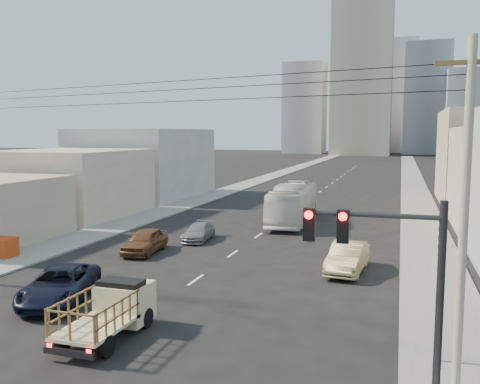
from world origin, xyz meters
The scene contains 22 objects.
ground centered at (0.00, 0.00, 0.00)m, with size 420.00×420.00×0.00m, color black.
sidewalk_left centered at (-11.75, 70.00, 0.06)m, with size 3.50×180.00×0.12m, color slate.
sidewalk_right centered at (11.75, 70.00, 0.06)m, with size 3.50×180.00×0.12m, color slate.
lane_dashes centered at (0.00, 53.00, 0.01)m, with size 0.15×104.00×0.01m.
flatbed_pickup centered at (-0.21, 0.28, 1.09)m, with size 1.95×4.41×1.90m.
navy_pickup centered at (-4.50, 3.07, 0.76)m, with size 2.51×5.45×1.51m, color black.
city_bus centered at (1.25, 26.45, 1.63)m, with size 2.73×11.67×3.25m, color silver.
sedan_brown centered at (-5.36, 12.63, 0.75)m, with size 1.78×4.43×1.51m, color brown.
sedan_tan centered at (7.27, 11.94, 0.79)m, with size 1.68×4.81×1.58m, color tan.
sedan_grey centered at (-3.57, 17.14, 0.59)m, with size 1.64×4.04×1.17m, color slate.
traffic_signal centered at (9.77, -3.51, 4.08)m, with size 3.23×0.35×6.00m.
green_sign centered at (11.16, 1.50, 3.74)m, with size 0.18×1.60×5.00m.
utility_pole centered at (11.50, -1.00, 5.19)m, with size 1.80×0.24×10.00m.
overhead_wires centered at (0.00, 1.50, 8.97)m, with size 23.01×5.02×0.72m.
crate_stack centered at (-13.00, 8.69, 0.69)m, with size 1.80×1.20×1.14m.
bldg_left_mid centered at (-19.00, 24.00, 3.00)m, with size 11.00×12.00×6.00m, color #AEA68C.
bldg_left_far centered at (-19.50, 39.00, 4.00)m, with size 12.00×16.00×8.00m, color #959598.
high_rise_tower centered at (-4.00, 170.00, 30.00)m, with size 20.00×20.00×60.00m, color #9E937B.
midrise_ne centered at (18.00, 185.00, 20.00)m, with size 16.00×16.00×40.00m, color gray.
midrise_nw centered at (-26.00, 180.00, 17.00)m, with size 15.00×15.00×34.00m, color gray.
midrise_back centered at (6.00, 200.00, 22.00)m, with size 18.00×18.00×44.00m, color #959598.
midrise_east centered at (30.00, 165.00, 14.00)m, with size 14.00×14.00×28.00m, color gray.
Camera 1 is at (9.85, -15.49, 7.47)m, focal length 38.00 mm.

